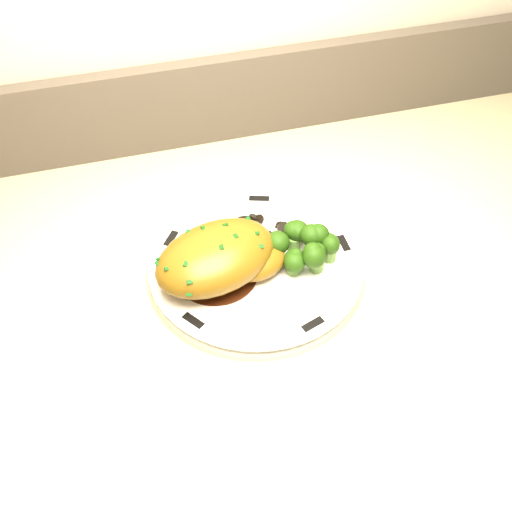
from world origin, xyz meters
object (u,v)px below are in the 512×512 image
object	(u,v)px
plate	(256,267)
broccoli_florets	(305,248)
counter	(320,482)
chicken_breast	(220,258)

from	to	relation	value
plate	broccoli_florets	bearing A→B (deg)	-11.79
counter	chicken_breast	size ratio (longest dim) A/B	13.97
counter	plate	bearing A→B (deg)	146.16
counter	broccoli_florets	xyz separation A→B (m)	(-0.04, 0.05, 0.52)
plate	chicken_breast	world-z (taller)	chicken_breast
chicken_breast	broccoli_florets	world-z (taller)	chicken_breast
counter	chicken_breast	bearing A→B (deg)	157.58
counter	broccoli_florets	world-z (taller)	counter
plate	chicken_breast	xyz separation A→B (m)	(-0.04, -0.01, 0.03)
counter	plate	size ratio (longest dim) A/B	9.47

